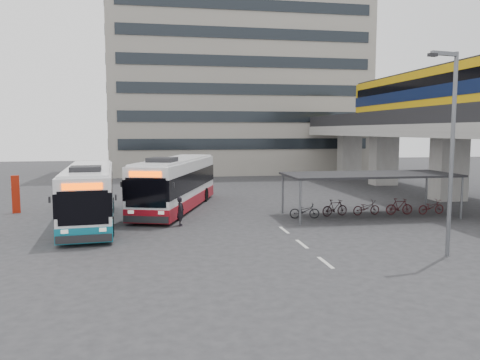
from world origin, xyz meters
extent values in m
plane|color=#28282B|center=(0.00, 0.00, 0.00)|extent=(120.00, 120.00, 0.00)
cube|color=gray|center=(17.00, 8.00, 2.30)|extent=(2.20, 1.60, 4.60)
cube|color=gray|center=(17.00, 18.00, 2.30)|extent=(2.20, 1.60, 4.60)
cube|color=gray|center=(17.00, 26.00, 2.30)|extent=(2.20, 1.60, 4.60)
cube|color=gray|center=(17.00, 12.00, 5.05)|extent=(8.00, 32.00, 0.90)
cube|color=black|center=(13.25, 12.00, 6.05)|extent=(0.35, 32.00, 1.10)
cube|color=black|center=(20.75, 12.00, 6.05)|extent=(0.35, 32.00, 1.10)
cube|color=#C8980B|center=(17.00, 11.30, 7.60)|extent=(2.90, 20.00, 3.90)
cube|color=#091436|center=(17.00, 11.30, 7.80)|extent=(2.98, 20.02, 0.90)
cube|color=black|center=(17.00, 11.30, 8.60)|extent=(2.96, 19.20, 0.70)
cube|color=black|center=(17.00, 11.30, 9.55)|extent=(2.70, 19.60, 0.25)
cylinder|color=#595B60|center=(3.70, 4.80, 1.20)|extent=(0.12, 0.12, 2.40)
cylinder|color=#595B60|center=(13.30, 4.80, 1.20)|extent=(0.12, 0.12, 2.40)
cylinder|color=#595B60|center=(3.70, 1.20, 1.20)|extent=(0.12, 0.12, 2.40)
cylinder|color=#595B60|center=(13.30, 1.20, 1.20)|extent=(0.12, 0.12, 2.40)
cube|color=black|center=(8.50, 3.00, 2.48)|extent=(10.00, 4.00, 0.12)
imported|color=black|center=(4.50, 3.00, 0.45)|extent=(1.71, 0.60, 0.90)
imported|color=black|center=(6.50, 3.00, 0.50)|extent=(1.66, 0.47, 1.00)
imported|color=black|center=(8.50, 3.00, 0.45)|extent=(1.71, 0.60, 0.90)
imported|color=black|center=(10.50, 3.00, 0.50)|extent=(1.66, 0.47, 1.00)
imported|color=#350C0F|center=(12.50, 3.00, 0.45)|extent=(1.71, 0.60, 0.90)
cube|color=gray|center=(6.00, 36.00, 12.50)|extent=(30.00, 15.00, 25.00)
cube|color=beige|center=(2.50, -6.00, 0.01)|extent=(0.15, 1.60, 0.01)
cube|color=beige|center=(2.50, -3.00, 0.01)|extent=(0.15, 1.60, 0.01)
cube|color=beige|center=(2.50, 0.00, 0.01)|extent=(0.15, 1.60, 0.01)
cube|color=white|center=(-2.65, 7.64, 1.79)|extent=(5.99, 11.98, 2.70)
cube|color=maroon|center=(-2.65, 7.64, 0.54)|extent=(6.04, 12.03, 0.74)
cube|color=black|center=(-2.65, 7.64, 1.91)|extent=(6.05, 12.02, 1.13)
cube|color=#FF4500|center=(-4.45, 2.03, 2.80)|extent=(1.69, 0.61, 0.29)
cube|color=black|center=(-3.55, 4.83, 3.36)|extent=(1.91, 1.96, 0.27)
cylinder|color=black|center=(-4.91, 4.41, 0.49)|extent=(0.58, 1.02, 0.98)
cylinder|color=black|center=(-0.52, 10.42, 0.49)|extent=(0.58, 1.02, 0.98)
cube|color=white|center=(-7.50, 3.66, 1.71)|extent=(3.38, 11.40, 2.57)
cube|color=#0E697F|center=(-7.50, 3.66, 0.51)|extent=(3.43, 11.44, 0.70)
cube|color=black|center=(-7.50, 3.66, 1.83)|extent=(3.45, 11.43, 1.08)
cube|color=#FF4500|center=(-7.00, -1.93, 2.67)|extent=(1.67, 0.23, 0.28)
cube|color=black|center=(-7.25, 0.87, 3.20)|extent=(1.56, 1.62, 0.26)
cylinder|color=black|center=(-8.29, -0.02, 0.47)|extent=(0.36, 0.96, 0.94)
cylinder|color=black|center=(-6.67, 6.89, 0.47)|extent=(0.36, 0.96, 0.94)
imported|color=black|center=(-2.65, 2.07, 0.77)|extent=(0.38, 0.57, 1.54)
cylinder|color=#595B60|center=(7.66, -5.96, 4.04)|extent=(0.16, 0.16, 8.08)
cube|color=#595B60|center=(7.07, -6.07, 7.98)|extent=(1.22, 0.37, 0.15)
cube|color=black|center=(6.52, -6.17, 7.90)|extent=(0.38, 0.24, 0.12)
cube|color=#A81D0A|center=(-12.44, 7.68, 1.17)|extent=(0.49, 0.28, 2.33)
cube|color=white|center=(-12.44, 7.68, 1.77)|extent=(0.50, 0.19, 0.47)
camera|label=1|loc=(-3.75, -22.68, 5.04)|focal=35.00mm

